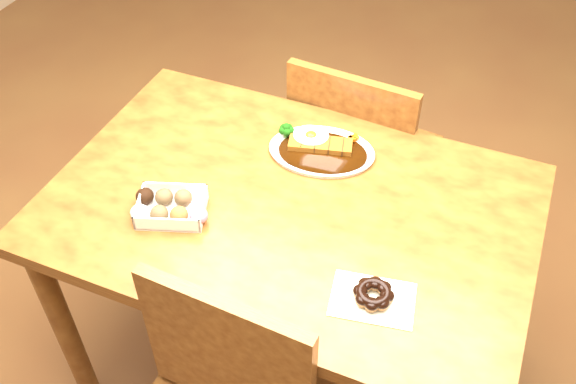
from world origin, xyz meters
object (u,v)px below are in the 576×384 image
at_px(table, 289,229).
at_px(donut_box, 170,207).
at_px(chair_far, 359,158).
at_px(pon_de_ring, 373,295).
at_px(katsu_curry_plate, 320,148).

xyz_separation_m(table, donut_box, (-0.25, -0.15, 0.12)).
xyz_separation_m(chair_far, donut_box, (-0.28, -0.68, 0.29)).
xyz_separation_m(donut_box, pon_de_ring, (0.53, -0.06, -0.01)).
relative_size(table, chair_far, 1.38).
distance_m(table, katsu_curry_plate, 0.24).
relative_size(table, pon_de_ring, 6.02).
bearing_deg(table, katsu_curry_plate, 89.37).
bearing_deg(katsu_curry_plate, donut_box, -125.62).
bearing_deg(table, pon_de_ring, -36.02).
bearing_deg(donut_box, chair_far, 67.42).
distance_m(chair_far, katsu_curry_plate, 0.43).
bearing_deg(chair_far, pon_de_ring, 113.01).
bearing_deg(pon_de_ring, donut_box, 173.86).
bearing_deg(table, donut_box, -149.97).
relative_size(katsu_curry_plate, pon_de_ring, 1.56).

